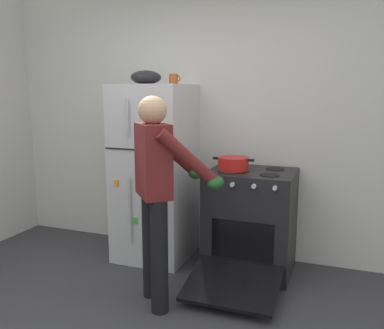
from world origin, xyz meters
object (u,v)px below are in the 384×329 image
at_px(red_pot, 233,164).
at_px(mixing_bowl, 146,77).
at_px(person_cook, 159,183).
at_px(stove_range, 250,222).
at_px(coffee_mug, 174,79).
at_px(refrigerator, 155,173).

relative_size(red_pot, mixing_bowl, 1.30).
bearing_deg(person_cook, mixing_bowl, 121.39).
xyz_separation_m(stove_range, coffee_mug, (-0.77, 0.07, 1.29)).
bearing_deg(red_pot, refrigerator, 176.43).
distance_m(stove_range, coffee_mug, 1.50).
relative_size(person_cook, mixing_bowl, 5.54).
relative_size(stove_range, red_pot, 3.27).
bearing_deg(refrigerator, coffee_mug, 15.40).
distance_m(stove_range, red_pot, 0.56).
xyz_separation_m(stove_range, red_pot, (-0.16, -0.03, 0.54)).
distance_m(red_pot, mixing_bowl, 1.16).
relative_size(red_pot, coffee_mug, 3.35).
bearing_deg(refrigerator, stove_range, -1.06).
height_order(refrigerator, coffee_mug, coffee_mug).
relative_size(stove_range, mixing_bowl, 4.25).
bearing_deg(coffee_mug, stove_range, -5.03).
height_order(person_cook, coffee_mug, coffee_mug).
distance_m(stove_range, mixing_bowl, 1.66).
relative_size(stove_range, person_cook, 0.77).
bearing_deg(person_cook, red_pot, 65.63).
relative_size(person_cook, coffee_mug, 14.28).
bearing_deg(red_pot, coffee_mug, 170.73).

